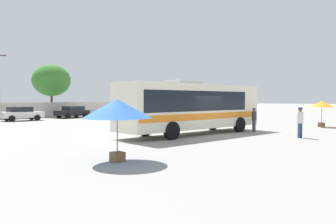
{
  "coord_description": "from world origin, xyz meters",
  "views": [
    {
      "loc": [
        -16.95,
        -12.59,
        2.31
      ],
      "look_at": [
        0.22,
        3.29,
        1.39
      ],
      "focal_mm": 35.03,
      "sensor_mm": 36.0,
      "label": 1
    }
  ],
  "objects_px": {
    "attendant_by_bus_door": "(254,118)",
    "roadside_tree_midright": "(51,80)",
    "coach_bus_cream_orange": "(192,106)",
    "parked_car_third_black": "(72,112)",
    "vendor_umbrella_near_gate_blue": "(117,109)",
    "vendor_umbrella_secondary_orange": "(322,105)",
    "parked_car_second_white": "(21,113)",
    "passenger_waiting_on_apron": "(300,121)"
  },
  "relations": [
    {
      "from": "parked_car_second_white",
      "to": "parked_car_third_black",
      "type": "relative_size",
      "value": 1.02
    },
    {
      "from": "attendant_by_bus_door",
      "to": "vendor_umbrella_secondary_orange",
      "type": "height_order",
      "value": "vendor_umbrella_secondary_orange"
    },
    {
      "from": "attendant_by_bus_door",
      "to": "roadside_tree_midright",
      "type": "height_order",
      "value": "roadside_tree_midright"
    },
    {
      "from": "attendant_by_bus_door",
      "to": "vendor_umbrella_near_gate_blue",
      "type": "xyz_separation_m",
      "value": [
        -13.53,
        -1.68,
        0.99
      ]
    },
    {
      "from": "roadside_tree_midright",
      "to": "parked_car_second_white",
      "type": "bearing_deg",
      "value": -136.61
    },
    {
      "from": "coach_bus_cream_orange",
      "to": "attendant_by_bus_door",
      "type": "bearing_deg",
      "value": -27.44
    },
    {
      "from": "coach_bus_cream_orange",
      "to": "vendor_umbrella_secondary_orange",
      "type": "distance_m",
      "value": 12.58
    },
    {
      "from": "attendant_by_bus_door",
      "to": "parked_car_third_black",
      "type": "xyz_separation_m",
      "value": [
        0.48,
        24.78,
        -0.18
      ]
    },
    {
      "from": "attendant_by_bus_door",
      "to": "parked_car_third_black",
      "type": "bearing_deg",
      "value": 88.88
    },
    {
      "from": "parked_car_second_white",
      "to": "roadside_tree_midright",
      "type": "distance_m",
      "value": 10.29
    },
    {
      "from": "coach_bus_cream_orange",
      "to": "roadside_tree_midright",
      "type": "height_order",
      "value": "roadside_tree_midright"
    },
    {
      "from": "coach_bus_cream_orange",
      "to": "passenger_waiting_on_apron",
      "type": "bearing_deg",
      "value": -64.62
    },
    {
      "from": "parked_car_third_black",
      "to": "roadside_tree_midright",
      "type": "height_order",
      "value": "roadside_tree_midright"
    },
    {
      "from": "attendant_by_bus_door",
      "to": "parked_car_second_white",
      "type": "bearing_deg",
      "value": 104.19
    },
    {
      "from": "coach_bus_cream_orange",
      "to": "parked_car_third_black",
      "type": "bearing_deg",
      "value": 78.11
    },
    {
      "from": "passenger_waiting_on_apron",
      "to": "parked_car_second_white",
      "type": "relative_size",
      "value": 0.42
    },
    {
      "from": "passenger_waiting_on_apron",
      "to": "parked_car_third_black",
      "type": "xyz_separation_m",
      "value": [
        1.91,
        28.56,
        -0.27
      ]
    },
    {
      "from": "attendant_by_bus_door",
      "to": "roadside_tree_midright",
      "type": "distance_m",
      "value": 30.79
    },
    {
      "from": "vendor_umbrella_near_gate_blue",
      "to": "attendant_by_bus_door",
      "type": "bearing_deg",
      "value": 7.06
    },
    {
      "from": "attendant_by_bus_door",
      "to": "parked_car_second_white",
      "type": "height_order",
      "value": "attendant_by_bus_door"
    },
    {
      "from": "vendor_umbrella_secondary_orange",
      "to": "roadside_tree_midright",
      "type": "xyz_separation_m",
      "value": [
        -6.73,
        32.68,
        3.01
      ]
    },
    {
      "from": "passenger_waiting_on_apron",
      "to": "vendor_umbrella_near_gate_blue",
      "type": "xyz_separation_m",
      "value": [
        -12.1,
        2.1,
        0.91
      ]
    },
    {
      "from": "vendor_umbrella_near_gate_blue",
      "to": "parked_car_second_white",
      "type": "relative_size",
      "value": 0.6
    },
    {
      "from": "vendor_umbrella_near_gate_blue",
      "to": "vendor_umbrella_secondary_orange",
      "type": "bearing_deg",
      "value": -1.28
    },
    {
      "from": "vendor_umbrella_secondary_orange",
      "to": "parked_car_third_black",
      "type": "xyz_separation_m",
      "value": [
        -7.04,
        26.93,
        -1.08
      ]
    },
    {
      "from": "vendor_umbrella_secondary_orange",
      "to": "parked_car_third_black",
      "type": "relative_size",
      "value": 0.52
    },
    {
      "from": "passenger_waiting_on_apron",
      "to": "attendant_by_bus_door",
      "type": "bearing_deg",
      "value": 69.28
    },
    {
      "from": "parked_car_second_white",
      "to": "vendor_umbrella_near_gate_blue",
      "type": "bearing_deg",
      "value": -106.17
    },
    {
      "from": "attendant_by_bus_door",
      "to": "passenger_waiting_on_apron",
      "type": "distance_m",
      "value": 4.04
    },
    {
      "from": "vendor_umbrella_secondary_orange",
      "to": "parked_car_second_white",
      "type": "distance_m",
      "value": 29.53
    },
    {
      "from": "vendor_umbrella_near_gate_blue",
      "to": "parked_car_second_white",
      "type": "xyz_separation_m",
      "value": [
        7.46,
        25.71,
        -1.15
      ]
    },
    {
      "from": "vendor_umbrella_secondary_orange",
      "to": "roadside_tree_midright",
      "type": "bearing_deg",
      "value": 101.64
    },
    {
      "from": "roadside_tree_midright",
      "to": "parked_car_third_black",
      "type": "bearing_deg",
      "value": -93.09
    },
    {
      "from": "vendor_umbrella_near_gate_blue",
      "to": "parked_car_third_black",
      "type": "relative_size",
      "value": 0.61
    },
    {
      "from": "vendor_umbrella_near_gate_blue",
      "to": "passenger_waiting_on_apron",
      "type": "bearing_deg",
      "value": -9.83
    },
    {
      "from": "parked_car_third_black",
      "to": "passenger_waiting_on_apron",
      "type": "bearing_deg",
      "value": -93.83
    },
    {
      "from": "coach_bus_cream_orange",
      "to": "parked_car_third_black",
      "type": "xyz_separation_m",
      "value": [
        4.75,
        22.57,
        -1.11
      ]
    },
    {
      "from": "parked_car_second_white",
      "to": "roadside_tree_midright",
      "type": "bearing_deg",
      "value": 43.39
    },
    {
      "from": "vendor_umbrella_near_gate_blue",
      "to": "roadside_tree_midright",
      "type": "xyz_separation_m",
      "value": [
        14.33,
        32.21,
        2.91
      ]
    },
    {
      "from": "coach_bus_cream_orange",
      "to": "parked_car_second_white",
      "type": "distance_m",
      "value": 21.92
    },
    {
      "from": "vendor_umbrella_near_gate_blue",
      "to": "parked_car_third_black",
      "type": "distance_m",
      "value": 29.96
    },
    {
      "from": "attendant_by_bus_door",
      "to": "vendor_umbrella_secondary_orange",
      "type": "distance_m",
      "value": 7.88
    }
  ]
}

